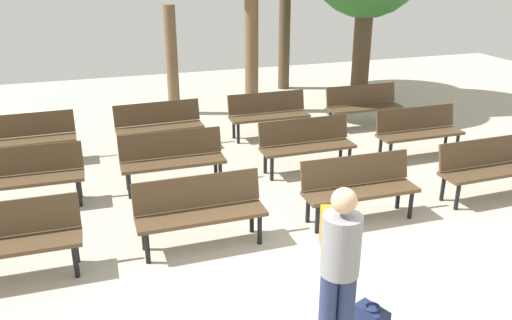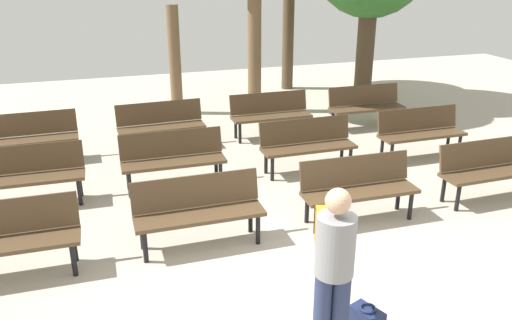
{
  "view_description": "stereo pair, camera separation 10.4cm",
  "coord_description": "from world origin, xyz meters",
  "views": [
    {
      "loc": [
        -2.3,
        -4.08,
        3.39
      ],
      "look_at": [
        0.0,
        2.79,
        0.55
      ],
      "focal_mm": 36.41,
      "sensor_mm": 36.0,
      "label": 1
    },
    {
      "loc": [
        -2.2,
        -4.11,
        3.39
      ],
      "look_at": [
        0.0,
        2.79,
        0.55
      ],
      "focal_mm": 36.41,
      "sensor_mm": 36.0,
      "label": 2
    }
  ],
  "objects": [
    {
      "name": "bench_r0_c2",
      "position": [
        1.07,
        1.59,
        0.5
      ],
      "size": [
        1.61,
        0.51,
        0.87
      ],
      "rotation": [
        0.0,
        0.0,
        -0.02
      ],
      "color": "#4C3823",
      "rests_on": "ground_plane"
    },
    {
      "name": "handbag",
      "position": [
        0.05,
        -0.55,
        0.13
      ],
      "size": [
        0.28,
        0.36,
        0.29
      ],
      "color": "#192347",
      "rests_on": "ground_plane"
    },
    {
      "name": "bench_r1_c0",
      "position": [
        -3.26,
        3.44,
        0.5
      ],
      "size": [
        1.61,
        0.52,
        0.87
      ],
      "rotation": [
        0.0,
        0.0,
        -0.02
      ],
      "color": "#4C3823",
      "rests_on": "ground_plane"
    },
    {
      "name": "bench_r1_c1",
      "position": [
        -1.15,
        3.45,
        0.5
      ],
      "size": [
        1.61,
        0.5,
        0.87
      ],
      "rotation": [
        0.0,
        0.0,
        -0.01
      ],
      "color": "#4C3823",
      "rests_on": "ground_plane"
    },
    {
      "name": "bench_r2_c1",
      "position": [
        -1.08,
        5.26,
        0.5
      ],
      "size": [
        1.61,
        0.53,
        0.87
      ],
      "rotation": [
        0.0,
        0.0,
        0.03
      ],
      "color": "#4C3823",
      "rests_on": "ground_plane"
    },
    {
      "name": "tree_1",
      "position": [
        -0.4,
        7.57,
        1.22
      ],
      "size": [
        0.27,
        0.27,
        2.44
      ],
      "color": "brown",
      "rests_on": "ground_plane"
    },
    {
      "name": "bench_r1_c2",
      "position": [
        1.1,
        3.42,
        0.5
      ],
      "size": [
        1.6,
        0.48,
        0.87
      ],
      "rotation": [
        0.0,
        0.0,
        0.0
      ],
      "color": "#4C3823",
      "rests_on": "ground_plane"
    },
    {
      "name": "bench_r2_c0",
      "position": [
        -3.36,
        5.24,
        0.5
      ],
      "size": [
        1.61,
        0.5,
        0.87
      ],
      "rotation": [
        0.0,
        0.0,
        0.01
      ],
      "color": "#4C3823",
      "rests_on": "ground_plane"
    },
    {
      "name": "bench_r0_c3",
      "position": [
        3.25,
        1.61,
        0.5
      ],
      "size": [
        1.61,
        0.51,
        0.87
      ],
      "rotation": [
        0.0,
        0.0,
        0.02
      ],
      "color": "#4C3823",
      "rests_on": "ground_plane"
    },
    {
      "name": "bench_r2_c2",
      "position": [
        1.11,
        5.32,
        0.5
      ],
      "size": [
        1.6,
        0.49,
        0.87
      ],
      "rotation": [
        0.0,
        0.0,
        -0.01
      ],
      "color": "#4C3823",
      "rests_on": "ground_plane"
    },
    {
      "name": "visitor_with_backpack",
      "position": [
        -0.4,
        -0.66,
        0.94
      ],
      "size": [
        0.46,
        0.59,
        1.65
      ],
      "rotation": [
        0.0,
        0.0,
        2.82
      ],
      "color": "navy",
      "rests_on": "ground_plane"
    },
    {
      "name": "ground_plane",
      "position": [
        0.0,
        0.0,
        0.0
      ],
      "size": [
        24.0,
        24.0,
        0.0
      ],
      "primitive_type": "plane",
      "color": "#B2A899"
    },
    {
      "name": "bench_r0_c1",
      "position": [
        -1.13,
        1.59,
        0.5
      ],
      "size": [
        1.6,
        0.48,
        0.87
      ],
      "rotation": [
        0.0,
        0.0,
        0.0
      ],
      "color": "#4C3823",
      "rests_on": "ground_plane"
    },
    {
      "name": "bench_r0_c0",
      "position": [
        -3.33,
        1.56,
        0.5
      ],
      "size": [
        1.61,
        0.5,
        0.87
      ],
      "rotation": [
        0.0,
        0.0,
        -0.01
      ],
      "color": "#4C3823",
      "rests_on": "ground_plane"
    },
    {
      "name": "bench_r1_c3",
      "position": [
        3.3,
        3.43,
        0.5
      ],
      "size": [
        1.6,
        0.48,
        0.87
      ],
      "rotation": [
        0.0,
        0.0,
        0.0
      ],
      "color": "#4C3823",
      "rests_on": "ground_plane"
    },
    {
      "name": "bench_r2_c3",
      "position": [
        3.23,
        5.29,
        0.5
      ],
      "size": [
        1.61,
        0.5,
        0.87
      ],
      "rotation": [
        0.0,
        0.0,
        -0.01
      ],
      "color": "#4C3823",
      "rests_on": "ground_plane"
    }
  ]
}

